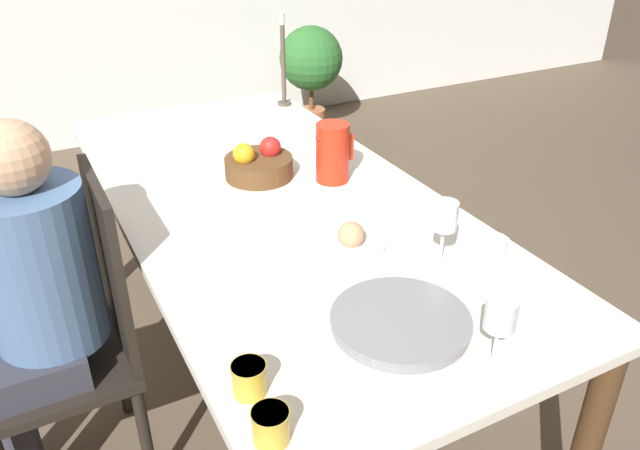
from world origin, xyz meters
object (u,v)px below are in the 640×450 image
(person_seated, at_px, (31,292))
(jam_jar_red, at_px, (271,425))
(wine_glass_water, at_px, (445,219))
(candlestick_tall, at_px, (283,69))
(serving_tray, at_px, (400,322))
(potted_plant, at_px, (311,63))
(red_pitcher, at_px, (332,152))
(teacup_near_person, at_px, (493,250))
(chair_person_side, at_px, (81,336))
(wine_glass_juice, at_px, (500,318))
(jam_jar_amber, at_px, (249,377))
(bread_plate, at_px, (351,240))
(fruit_bowl, at_px, (259,164))

(person_seated, distance_m, jam_jar_red, 0.92)
(wine_glass_water, bearing_deg, jam_jar_red, -151.81)
(person_seated, relative_size, candlestick_tall, 2.93)
(serving_tray, relative_size, potted_plant, 0.41)
(red_pitcher, height_order, teacup_near_person, red_pitcher)
(chair_person_side, relative_size, red_pitcher, 4.97)
(wine_glass_juice, distance_m, teacup_near_person, 0.43)
(chair_person_side, relative_size, candlestick_tall, 2.46)
(wine_glass_water, bearing_deg, teacup_near_person, -20.39)
(teacup_near_person, distance_m, jam_jar_amber, 0.77)
(chair_person_side, distance_m, wine_glass_juice, 1.20)
(jam_jar_amber, bearing_deg, wine_glass_juice, -18.36)
(teacup_near_person, distance_m, jam_jar_red, 0.82)
(person_seated, relative_size, wine_glass_water, 6.55)
(bread_plate, distance_m, potted_plant, 3.00)
(jam_jar_red, distance_m, potted_plant, 3.67)
(red_pitcher, bearing_deg, serving_tray, -107.52)
(chair_person_side, relative_size, potted_plant, 1.26)
(red_pitcher, xyz_separation_m, jam_jar_red, (-0.63, -0.93, -0.06))
(serving_tray, relative_size, fruit_bowl, 1.39)
(wine_glass_juice, bearing_deg, serving_tray, 118.03)
(jam_jar_red, height_order, potted_plant, jam_jar_red)
(serving_tray, bearing_deg, candlestick_tall, 74.54)
(wine_glass_juice, relative_size, jam_jar_amber, 2.33)
(bread_plate, bearing_deg, wine_glass_water, -47.48)
(person_seated, relative_size, wine_glass_juice, 7.08)
(jam_jar_amber, bearing_deg, person_seated, 116.56)
(person_seated, bearing_deg, jam_jar_amber, -153.44)
(wine_glass_juice, bearing_deg, teacup_near_person, 49.06)
(serving_tray, distance_m, jam_jar_amber, 0.38)
(jam_jar_red, xyz_separation_m, fruit_bowl, (0.42, 1.07, 0.01))
(red_pitcher, bearing_deg, jam_jar_red, -124.19)
(person_seated, relative_size, red_pitcher, 5.93)
(jam_jar_red, xyz_separation_m, potted_plant, (1.71, 3.23, -0.30))
(serving_tray, bearing_deg, bread_plate, 77.58)
(red_pitcher, relative_size, wine_glass_juice, 1.19)
(red_pitcher, xyz_separation_m, fruit_bowl, (-0.21, 0.14, -0.06))
(wine_glass_water, bearing_deg, potted_plant, 69.52)
(fruit_bowl, bearing_deg, teacup_near_person, -66.02)
(chair_person_side, distance_m, jam_jar_amber, 0.81)
(bread_plate, xyz_separation_m, fruit_bowl, (-0.05, 0.55, 0.02))
(red_pitcher, relative_size, potted_plant, 0.25)
(serving_tray, distance_m, bread_plate, 0.37)
(serving_tray, xyz_separation_m, candlestick_tall, (0.43, 1.57, 0.15))
(person_seated, height_order, bread_plate, person_seated)
(teacup_near_person, bearing_deg, jam_jar_red, -159.29)
(jam_jar_red, height_order, fruit_bowl, fruit_bowl)
(jam_jar_red, bearing_deg, jam_jar_amber, 85.15)
(teacup_near_person, height_order, jam_jar_amber, jam_jar_amber)
(person_seated, xyz_separation_m, jam_jar_amber, (0.35, -0.71, 0.12))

